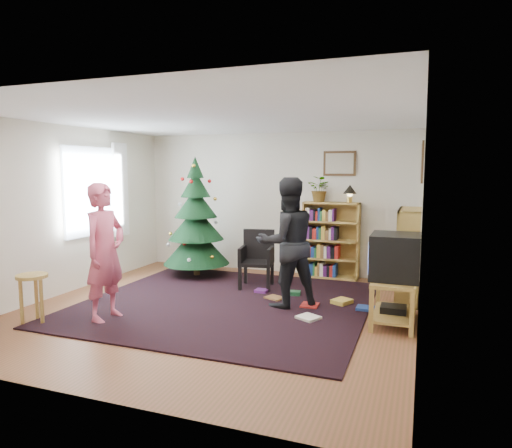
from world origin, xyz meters
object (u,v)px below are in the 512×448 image
(person_standing, at_px, (105,252))
(potted_plant, at_px, (320,189))
(picture_right, at_px, (423,162))
(armchair, at_px, (259,257))
(table_lamp, at_px, (350,191))
(stool, at_px, (32,286))
(bookshelf_right, at_px, (408,254))
(person_by_chair, at_px, (287,243))
(bookshelf_back, at_px, (331,239))
(crt_tv, at_px, (395,256))
(tv_stand, at_px, (394,297))
(christmas_tree, at_px, (196,227))
(picture_back, at_px, (340,163))

(person_standing, height_order, potted_plant, potted_plant)
(potted_plant, bearing_deg, picture_right, -19.98)
(armchair, height_order, table_lamp, table_lamp)
(stool, height_order, person_standing, person_standing)
(bookshelf_right, xyz_separation_m, person_by_chair, (-1.52, -0.89, 0.21))
(bookshelf_back, distance_m, crt_tv, 2.39)
(tv_stand, bearing_deg, stool, -159.80)
(christmas_tree, height_order, person_by_chair, christmas_tree)
(stool, height_order, person_by_chair, person_by_chair)
(tv_stand, bearing_deg, table_lamp, 112.60)
(bookshelf_right, distance_m, stool, 4.93)
(picture_back, xyz_separation_m, table_lamp, (0.20, -0.14, -0.45))
(christmas_tree, relative_size, person_standing, 1.23)
(tv_stand, xyz_separation_m, crt_tv, (-0.00, 0.00, 0.49))
(table_lamp, bearing_deg, potted_plant, 180.00)
(stool, bearing_deg, person_standing, 29.77)
(picture_right, xyz_separation_m, potted_plant, (-1.62, 0.59, -0.43))
(picture_back, relative_size, person_by_chair, 0.32)
(potted_plant, bearing_deg, person_by_chair, -91.06)
(crt_tv, bearing_deg, bookshelf_right, 83.64)
(person_standing, bearing_deg, armchair, -26.23)
(armchair, bearing_deg, christmas_tree, 154.62)
(armchair, xyz_separation_m, person_by_chair, (0.71, -0.84, 0.39))
(tv_stand, distance_m, crt_tv, 0.49)
(person_standing, bearing_deg, christmas_tree, 4.82)
(tv_stand, distance_m, armchair, 2.36)
(person_by_chair, relative_size, potted_plant, 4.00)
(bookshelf_back, bearing_deg, person_standing, -124.39)
(bookshelf_back, xyz_separation_m, bookshelf_right, (1.29, -0.98, 0.00))
(picture_right, xyz_separation_m, bookshelf_right, (-0.14, -0.39, -1.29))
(christmas_tree, distance_m, person_standing, 2.48)
(picture_back, distance_m, stool, 5.00)
(picture_back, xyz_separation_m, tv_stand, (1.07, -2.22, -1.63))
(picture_back, relative_size, table_lamp, 1.85)
(tv_stand, relative_size, table_lamp, 3.01)
(bookshelf_right, height_order, tv_stand, bookshelf_right)
(crt_tv, distance_m, stool, 4.34)
(bookshelf_right, distance_m, crt_tv, 1.12)
(bookshelf_right, xyz_separation_m, table_lamp, (-0.99, 0.98, 0.84))
(tv_stand, bearing_deg, picture_right, 80.31)
(person_by_chair, bearing_deg, armchair, -88.23)
(picture_right, distance_m, person_by_chair, 2.35)
(crt_tv, distance_m, person_by_chair, 1.42)
(crt_tv, distance_m, person_standing, 3.50)
(person_by_chair, bearing_deg, tv_stand, 132.95)
(stool, bearing_deg, bookshelf_right, 31.82)
(bookshelf_back, height_order, table_lamp, table_lamp)
(stool, height_order, potted_plant, potted_plant)
(armchair, bearing_deg, person_standing, -129.87)
(picture_right, distance_m, stool, 5.46)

